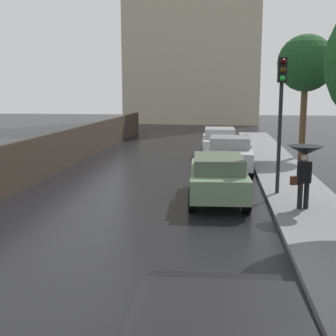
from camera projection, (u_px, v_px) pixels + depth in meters
ground at (48, 316)px, 6.66m from camera, size 120.00×120.00×0.00m
car_green_near_kerb at (218, 176)px, 13.63m from camera, size 1.91×4.25×1.43m
car_white_mid_road at (219, 141)px, 23.49m from camera, size 1.90×4.45×1.46m
car_silver_behind_camera at (230, 154)px, 18.59m from camera, size 2.00×4.05×1.48m
pedestrian_with_umbrella_near at (305, 160)px, 12.03m from camera, size 0.97×0.97×1.75m
traffic_light at (281, 100)px, 13.65m from camera, size 0.26×0.39×4.23m
street_tree_near at (306, 64)px, 21.42m from camera, size 2.75×2.75×6.10m
distant_tower at (196, 24)px, 47.84m from camera, size 14.82×9.85×23.97m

